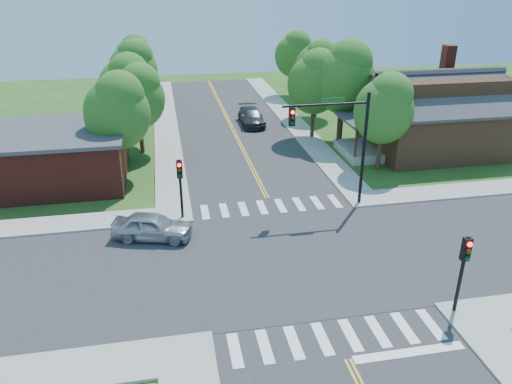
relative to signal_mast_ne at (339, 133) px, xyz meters
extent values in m
plane|color=#2C4E18|center=(-3.91, -5.59, -4.85)|extent=(100.00, 100.00, 0.00)
cube|color=#2D2D30|center=(-3.91, -5.59, -4.83)|extent=(10.00, 90.00, 0.04)
cube|color=#2D2D30|center=(-3.91, -5.59, -4.83)|extent=(90.00, 10.00, 0.04)
cube|color=#2D2D30|center=(-3.91, -5.59, -4.85)|extent=(10.20, 10.20, 0.06)
cube|color=#9E9B93|center=(2.19, 19.41, -4.78)|extent=(2.20, 40.00, 0.14)
cube|color=#9E9B93|center=(-10.01, 19.41, -4.78)|extent=(2.20, 40.00, 0.14)
cube|color=white|center=(-8.11, 0.61, -4.80)|extent=(0.45, 2.00, 0.01)
cube|color=white|center=(-6.91, 0.61, -4.80)|extent=(0.45, 2.00, 0.01)
cube|color=white|center=(-5.71, 0.61, -4.80)|extent=(0.45, 2.00, 0.01)
cube|color=white|center=(-4.51, 0.61, -4.80)|extent=(0.45, 2.00, 0.01)
cube|color=white|center=(-3.31, 0.61, -4.80)|extent=(0.45, 2.00, 0.01)
cube|color=white|center=(-2.11, 0.61, -4.80)|extent=(0.45, 2.00, 0.01)
cube|color=white|center=(-0.91, 0.61, -4.80)|extent=(0.45, 2.00, 0.01)
cube|color=white|center=(0.29, 0.61, -4.80)|extent=(0.45, 2.00, 0.01)
cube|color=white|center=(-8.11, -11.79, -4.80)|extent=(0.45, 2.00, 0.01)
cube|color=white|center=(-6.91, -11.79, -4.80)|extent=(0.45, 2.00, 0.01)
cube|color=white|center=(-5.71, -11.79, -4.80)|extent=(0.45, 2.00, 0.01)
cube|color=white|center=(-4.51, -11.79, -4.80)|extent=(0.45, 2.00, 0.01)
cube|color=white|center=(-3.31, -11.79, -4.80)|extent=(0.45, 2.00, 0.01)
cube|color=white|center=(-2.11, -11.79, -4.80)|extent=(0.45, 2.00, 0.01)
cube|color=white|center=(-0.91, -11.79, -4.80)|extent=(0.45, 2.00, 0.01)
cube|color=white|center=(0.29, -11.79, -4.80)|extent=(0.45, 2.00, 0.01)
cube|color=yellow|center=(-4.01, 20.66, -4.80)|extent=(0.10, 37.50, 0.01)
cube|color=yellow|center=(-3.81, 20.66, -4.80)|extent=(0.10, 37.50, 0.01)
cube|color=white|center=(-1.41, -13.19, -4.85)|extent=(4.60, 0.45, 0.09)
cylinder|color=black|center=(1.69, 0.01, -1.25)|extent=(0.20, 0.20, 7.20)
cylinder|color=black|center=(-0.91, 0.01, 1.75)|extent=(5.20, 0.14, 0.14)
cube|color=#19591E|center=(-0.51, -0.04, 2.00)|extent=(1.40, 0.04, 0.30)
cube|color=black|center=(-2.91, 0.01, 1.12)|extent=(0.34, 0.28, 1.05)
sphere|color=#FF0C0C|center=(-2.91, -0.16, 1.44)|extent=(0.22, 0.22, 0.22)
sphere|color=#3F2605|center=(-2.91, -0.16, 1.12)|extent=(0.22, 0.22, 0.22)
sphere|color=#05330F|center=(-2.91, -0.16, 0.80)|extent=(0.22, 0.22, 0.22)
cylinder|color=black|center=(1.69, -11.19, -2.95)|extent=(0.16, 0.16, 3.80)
cube|color=black|center=(1.69, -11.19, -1.63)|extent=(0.34, 0.28, 1.05)
sphere|color=#FF0C0C|center=(1.69, -11.36, -1.31)|extent=(0.22, 0.22, 0.22)
sphere|color=#3F2605|center=(1.69, -11.36, -1.63)|extent=(0.22, 0.22, 0.22)
sphere|color=#05330F|center=(1.69, -11.36, -1.95)|extent=(0.22, 0.22, 0.22)
cylinder|color=black|center=(-9.51, 0.01, -2.95)|extent=(0.16, 0.16, 3.80)
cube|color=black|center=(-9.51, 0.01, -1.63)|extent=(0.34, 0.28, 1.05)
sphere|color=#FF0C0C|center=(-9.51, -0.16, -1.31)|extent=(0.22, 0.22, 0.22)
sphere|color=#3F2605|center=(-9.51, -0.16, -1.63)|extent=(0.22, 0.22, 0.22)
sphere|color=#05330F|center=(-9.51, -0.16, -1.95)|extent=(0.22, 0.22, 0.22)
cube|color=#372313|center=(11.29, 8.61, -2.85)|extent=(10.00, 8.00, 4.00)
cube|color=#9E9B93|center=(4.99, 8.61, -4.50)|extent=(2.60, 4.50, 0.70)
cylinder|color=#372313|center=(3.89, 6.61, -3.25)|extent=(0.18, 0.18, 2.50)
cylinder|color=#372313|center=(3.89, 10.61, -3.25)|extent=(0.18, 0.18, 2.50)
cube|color=#38383D|center=(4.99, 8.61, -1.90)|extent=(2.80, 4.80, 0.18)
cube|color=maroon|center=(13.79, 12.11, -1.30)|extent=(0.90, 0.90, 7.11)
cube|color=maroon|center=(-18.11, 7.61, -3.10)|extent=(10.00, 8.00, 3.50)
cube|color=#38383D|center=(-18.11, 7.61, -1.25)|extent=(10.40, 8.40, 0.25)
cylinder|color=#382314|center=(5.29, 5.44, -3.49)|extent=(0.34, 0.34, 2.72)
ellipsoid|color=#2A5B1A|center=(5.29, 5.44, -0.42)|extent=(4.29, 4.07, 4.72)
sphere|color=#2A5B1A|center=(5.59, 5.24, 0.87)|extent=(3.15, 3.15, 3.15)
cylinder|color=#382314|center=(4.78, 12.36, -3.24)|extent=(0.34, 0.34, 3.23)
ellipsoid|color=#2A5B1A|center=(4.78, 12.36, 0.42)|extent=(5.10, 4.84, 5.61)
sphere|color=#2A5B1A|center=(5.08, 12.16, 1.95)|extent=(3.74, 3.74, 3.74)
cylinder|color=#382314|center=(4.95, 20.30, -3.42)|extent=(0.34, 0.34, 2.86)
ellipsoid|color=#2A5B1A|center=(4.95, 20.30, -0.19)|extent=(4.51, 4.29, 4.96)
sphere|color=#2A5B1A|center=(5.25, 20.10, 1.17)|extent=(3.31, 3.31, 3.31)
cylinder|color=#382314|center=(5.04, 29.62, -3.46)|extent=(0.34, 0.34, 2.78)
ellipsoid|color=#2A5B1A|center=(5.04, 29.62, -0.32)|extent=(4.39, 4.17, 4.83)
sphere|color=#2A5B1A|center=(5.34, 29.42, 1.00)|extent=(3.22, 3.22, 3.22)
cylinder|color=#382314|center=(-13.28, 7.45, -3.42)|extent=(0.34, 0.34, 2.86)
ellipsoid|color=#2A5B1A|center=(-13.28, 7.45, -0.19)|extent=(4.51, 4.29, 4.96)
sphere|color=#2A5B1A|center=(-12.98, 7.25, 1.17)|extent=(3.31, 3.31, 3.31)
cylinder|color=#382314|center=(-12.96, 14.50, -3.40)|extent=(0.34, 0.34, 2.90)
ellipsoid|color=#2A5B1A|center=(-12.96, 14.50, -0.13)|extent=(4.57, 4.34, 5.03)
sphere|color=#2A5B1A|center=(-12.66, 14.30, 1.25)|extent=(3.35, 3.35, 3.35)
cylinder|color=#382314|center=(-12.69, 22.75, -3.39)|extent=(0.34, 0.34, 2.92)
ellipsoid|color=#2A5B1A|center=(-12.69, 22.75, -0.09)|extent=(4.61, 4.38, 5.07)
sphere|color=#2A5B1A|center=(-12.39, 22.55, 1.30)|extent=(3.38, 3.38, 3.38)
cylinder|color=#382314|center=(-12.99, 31.68, -3.51)|extent=(0.34, 0.34, 2.67)
ellipsoid|color=#2A5B1A|center=(-12.99, 31.68, -0.49)|extent=(4.22, 4.01, 4.64)
sphere|color=#2A5B1A|center=(-12.69, 31.48, 0.78)|extent=(3.10, 3.10, 3.10)
cylinder|color=#382314|center=(2.61, 13.61, -3.40)|extent=(0.34, 0.34, 2.91)
ellipsoid|color=#2A5B1A|center=(2.61, 13.61, -0.10)|extent=(4.59, 4.36, 5.05)
sphere|color=#2A5B1A|center=(2.91, 13.41, 1.28)|extent=(3.37, 3.37, 3.37)
cylinder|color=#382314|center=(-12.07, 12.55, -3.49)|extent=(0.34, 0.34, 2.72)
ellipsoid|color=#2A5B1A|center=(-12.07, 12.55, -0.42)|extent=(4.29, 4.07, 4.72)
sphere|color=#2A5B1A|center=(-11.77, 12.35, 0.87)|extent=(3.14, 3.14, 3.14)
imported|color=#B6B8BD|center=(-11.26, -2.09, -4.10)|extent=(4.07, 5.31, 1.49)
imported|color=#292C2E|center=(-1.92, 18.60, -4.10)|extent=(2.28, 5.26, 1.51)
camera|label=1|loc=(-10.18, -27.02, 9.00)|focal=35.00mm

